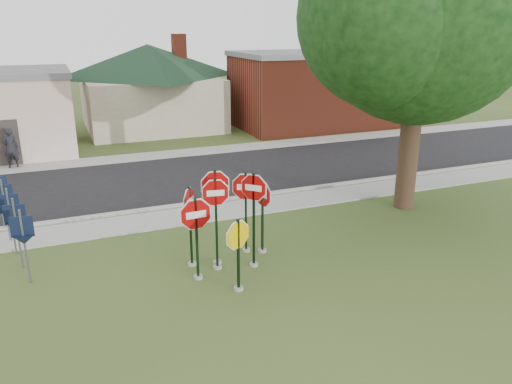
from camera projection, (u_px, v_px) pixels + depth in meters
name	position (u px, v px, depth m)	size (l,w,h in m)	color
ground	(247.00, 291.00, 12.43)	(120.00, 120.00, 0.00)	#30491B
sidewalk_near	(189.00, 216.00, 17.25)	(60.00, 1.60, 0.06)	gray
road	(161.00, 181.00, 21.20)	(60.00, 7.00, 0.04)	black
sidewalk_far	(143.00, 157.00, 24.97)	(60.00, 1.60, 0.06)	gray
curb	(182.00, 205.00, 18.11)	(60.00, 0.20, 0.14)	gray
stop_sign_center	(216.00, 212.00, 13.05)	(0.98, 0.24, 2.67)	gray
stop_sign_yellow	(238.00, 248.00, 12.10)	(0.94, 0.41, 1.99)	gray
stop_sign_left	(196.00, 227.00, 12.58)	(1.13, 0.24, 2.36)	gray
stop_sign_right	(254.00, 207.00, 13.18)	(0.71, 0.73, 2.76)	gray
stop_sign_back_right	(246.00, 201.00, 14.12)	(0.98, 0.46, 2.52)	gray
stop_sign_back_left	(216.00, 203.00, 13.28)	(1.07, 0.24, 2.82)	gray
stop_sign_far_right	(263.00, 207.00, 14.12)	(0.24, 1.00, 2.30)	gray
stop_sign_far_left	(190.00, 217.00, 13.29)	(0.60, 0.80, 2.38)	gray
route_sign_row	(10.00, 214.00, 14.05)	(1.43, 4.63, 2.00)	#59595E
building_house	(149.00, 70.00, 31.30)	(11.60, 11.60, 6.20)	#C1B79A
building_brick	(315.00, 89.00, 32.22)	(10.20, 6.20, 4.75)	maroon
oak_tree	(423.00, 8.00, 16.05)	(11.12, 10.52, 10.58)	#301D15
bg_tree_right	(379.00, 35.00, 41.40)	(5.60, 5.60, 8.40)	#301D15
pedestrian	(11.00, 148.00, 22.76)	(0.67, 0.44, 1.84)	black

